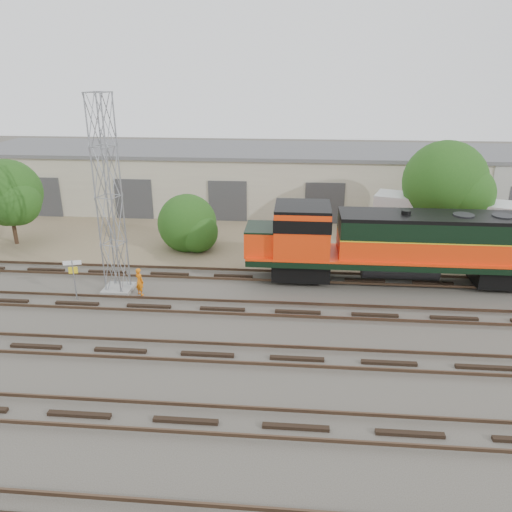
# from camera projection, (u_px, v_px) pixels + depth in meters

# --- Properties ---
(ground) EXTENTS (140.00, 140.00, 0.00)m
(ground) POSITION_uv_depth(u_px,v_px,m) (297.00, 327.00, 24.82)
(ground) COLOR #47423A
(ground) RESTS_ON ground
(dirt_strip) EXTENTS (80.00, 16.00, 0.02)m
(dirt_strip) POSITION_uv_depth(u_px,v_px,m) (299.00, 233.00, 38.80)
(dirt_strip) COLOR #726047
(dirt_strip) RESTS_ON ground
(tracks) EXTENTS (80.00, 20.40, 0.28)m
(tracks) POSITION_uv_depth(u_px,v_px,m) (297.00, 358.00, 22.00)
(tracks) COLOR black
(tracks) RESTS_ON ground
(warehouse) EXTENTS (58.40, 10.40, 5.30)m
(warehouse) POSITION_uv_depth(u_px,v_px,m) (301.00, 179.00, 45.29)
(warehouse) COLOR beige
(warehouse) RESTS_ON ground
(locomotive) EXTENTS (18.26, 3.20, 4.39)m
(locomotive) POSITION_uv_depth(u_px,v_px,m) (397.00, 243.00, 29.07)
(locomotive) COLOR black
(locomotive) RESTS_ON tracks
(signal_tower) EXTENTS (1.61, 1.61, 10.95)m
(signal_tower) POSITION_uv_depth(u_px,v_px,m) (109.00, 201.00, 27.05)
(signal_tower) COLOR gray
(signal_tower) RESTS_ON ground
(sign_post) EXTENTS (0.94, 0.28, 2.36)m
(sign_post) POSITION_uv_depth(u_px,v_px,m) (73.00, 272.00, 27.20)
(sign_post) COLOR gray
(sign_post) RESTS_ON ground
(worker) EXTENTS (0.70, 0.65, 1.61)m
(worker) POSITION_uv_depth(u_px,v_px,m) (140.00, 282.00, 28.10)
(worker) COLOR orange
(worker) RESTS_ON ground
(semi_trailer) EXTENTS (12.47, 6.30, 3.79)m
(semi_trailer) POSITION_uv_depth(u_px,v_px,m) (472.00, 222.00, 33.58)
(semi_trailer) COLOR silver
(semi_trailer) RESTS_ON ground
(tree_west) EXTENTS (4.96, 4.72, 6.18)m
(tree_west) POSITION_uv_depth(u_px,v_px,m) (10.00, 195.00, 35.07)
(tree_west) COLOR #382619
(tree_west) RESTS_ON ground
(tree_mid) EXTENTS (4.35, 4.14, 4.14)m
(tree_mid) POSITION_uv_depth(u_px,v_px,m) (190.00, 225.00, 35.00)
(tree_mid) COLOR #382619
(tree_mid) RESTS_ON ground
(tree_east) EXTENTS (5.93, 5.65, 7.63)m
(tree_east) POSITION_uv_depth(u_px,v_px,m) (450.00, 185.00, 33.65)
(tree_east) COLOR #382619
(tree_east) RESTS_ON ground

